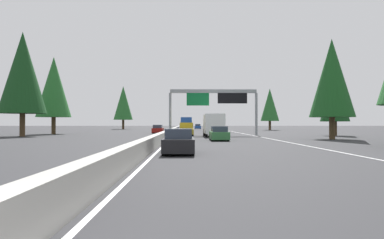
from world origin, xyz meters
name	(u,v)px	position (x,y,z in m)	size (l,w,h in m)	color
ground_plane	(175,133)	(60.00, 0.00, 0.00)	(320.00, 320.00, 0.00)	#2D2D30
median_barrier	(177,129)	(80.00, 0.30, 0.45)	(180.00, 0.56, 0.90)	#9E9B93
shoulder_stripe_right	(233,132)	(70.00, -11.52, 0.01)	(160.00, 0.16, 0.01)	silver
shoulder_stripe_median	(178,132)	(70.00, -0.25, 0.01)	(160.00, 0.16, 0.01)	silver
sign_gantry_overhead	(215,99)	(48.24, -6.03, 5.24)	(0.50, 12.68, 6.59)	gray
sedan_distant_b	(179,142)	(18.36, -1.63, 0.68)	(4.40, 1.80, 1.47)	black
sedan_far_right	(219,134)	(33.94, -5.41, 0.68)	(4.40, 1.80, 1.47)	#2D6B38
pickup_mid_center	(186,129)	(48.27, -2.01, 0.91)	(5.60, 2.00, 1.86)	#AD931E
sedan_mid_right	(198,127)	(104.83, -5.31, 0.68)	(4.40, 1.80, 1.47)	#1E4793
bus_near_right	(186,123)	(83.80, -1.92, 1.72)	(11.50, 2.55, 3.10)	#1E4793
box_truck_distant_a	(213,124)	(44.72, -5.60, 1.61)	(8.50, 2.40, 2.95)	white
oncoming_near	(158,129)	(60.14, 3.03, 0.68)	(4.40, 1.80, 1.47)	maroon
conifer_right_near	(332,78)	(36.47, -18.12, 6.77)	(4.90, 4.90, 11.14)	#4C3823
conifer_right_mid	(335,96)	(47.46, -22.98, 5.56)	(4.03, 4.03, 9.15)	#4C3823
conifer_right_far	(270,105)	(86.96, -22.92, 6.36)	(4.61, 4.61, 10.48)	#4C3823
conifer_left_near	(23,73)	(45.16, 19.83, 8.51)	(6.16, 6.16, 14.00)	#4C3823
conifer_left_mid	(54,87)	(55.27, 19.45, 7.60)	(5.50, 5.50, 12.51)	#4C3823
conifer_left_far	(123,103)	(100.43, 16.29, 7.54)	(5.46, 5.46, 12.41)	#4C3823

